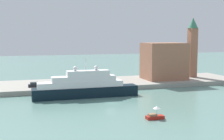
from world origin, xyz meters
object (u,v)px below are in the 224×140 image
at_px(bell_tower, 192,45).
at_px(mooring_bollard, 102,85).
at_px(large_yacht, 85,87).
at_px(person_figure, 50,84).
at_px(harbor_building, 164,61).
at_px(small_motorboat, 155,115).
at_px(parked_car, 35,85).

height_order(bell_tower, mooring_bollard, bell_tower).
bearing_deg(large_yacht, person_figure, 125.86).
bearing_deg(harbor_building, mooring_bollard, -161.53).
bearing_deg(mooring_bollard, small_motorboat, -86.56).
xyz_separation_m(harbor_building, bell_tower, (13.09, 2.39, 5.71)).
xyz_separation_m(bell_tower, parked_car, (-59.49, -6.64, -11.73)).
relative_size(harbor_building, parked_car, 3.57).
distance_m(person_figure, mooring_bollard, 16.16).
height_order(harbor_building, mooring_bollard, harbor_building).
height_order(small_motorboat, harbor_building, harbor_building).
distance_m(large_yacht, person_figure, 14.50).
distance_m(large_yacht, mooring_bollard, 11.54).
height_order(harbor_building, parked_car, harbor_building).
relative_size(bell_tower, person_figure, 13.01).
bearing_deg(parked_car, bell_tower, 6.37).
bearing_deg(parked_car, large_yacht, -45.11).
height_order(parked_car, person_figure, person_figure).
bearing_deg(person_figure, mooring_bollard, -10.56).
bearing_deg(person_figure, harbor_building, 7.75).
distance_m(large_yacht, small_motorboat, 28.22).
bearing_deg(parked_car, mooring_bollard, -12.10).
height_order(bell_tower, person_figure, bell_tower).
height_order(small_motorboat, parked_car, parked_car).
relative_size(small_motorboat, mooring_bollard, 6.03).
xyz_separation_m(bell_tower, mooring_bollard, (-38.97, -11.04, -12.05)).
xyz_separation_m(small_motorboat, bell_tower, (36.85, 46.29, 12.99)).
relative_size(large_yacht, small_motorboat, 7.79).
xyz_separation_m(person_figure, mooring_bollard, (15.88, -2.96, -0.49)).
distance_m(bell_tower, mooring_bollard, 42.26).
distance_m(harbor_building, bell_tower, 14.48).
distance_m(small_motorboat, person_figure, 42.26).
bearing_deg(bell_tower, large_yacht, -156.86).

